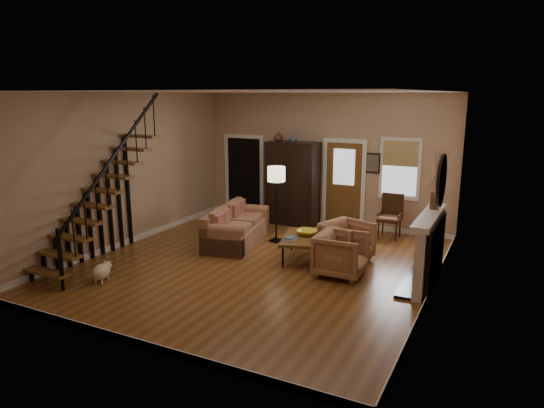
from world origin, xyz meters
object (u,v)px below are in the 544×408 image
at_px(floor_lamp, 276,205).
at_px(side_chair, 390,217).
at_px(coffee_table, 302,248).
at_px(armchair_right, 347,241).
at_px(armchair_left, 341,254).
at_px(armoire, 292,183).
at_px(sofa, 237,226).

distance_m(floor_lamp, side_chair, 2.65).
xyz_separation_m(coffee_table, armchair_right, (0.81, 0.36, 0.15)).
bearing_deg(armchair_left, armoire, 36.67).
bearing_deg(sofa, armoire, 68.16).
xyz_separation_m(armoire, sofa, (-0.39, -2.13, -0.66)).
xyz_separation_m(sofa, armchair_left, (2.70, -0.82, 0.01)).
height_order(coffee_table, armchair_right, armchair_right).
relative_size(coffee_table, side_chair, 1.23).
bearing_deg(side_chair, sofa, -146.66).
height_order(floor_lamp, side_chair, floor_lamp).
distance_m(coffee_table, armchair_left, 1.11).
bearing_deg(armoire, armchair_right, -44.48).
height_order(sofa, side_chair, side_chair).
bearing_deg(armchair_right, sofa, 110.52).
height_order(armoire, coffee_table, armoire).
xyz_separation_m(floor_lamp, side_chair, (2.22, 1.40, -0.34)).
relative_size(coffee_table, armchair_right, 1.45).
xyz_separation_m(coffee_table, armchair_left, (0.98, -0.48, 0.16)).
bearing_deg(armchair_left, side_chair, -6.31).
bearing_deg(coffee_table, armchair_left, -26.05).
distance_m(armchair_left, side_chair, 2.76).
height_order(coffee_table, armchair_left, armchair_left).
distance_m(sofa, armchair_left, 2.82).
distance_m(armoire, armchair_right, 3.08).
xyz_separation_m(armoire, coffee_table, (1.33, -2.47, -0.81)).
distance_m(armchair_left, floor_lamp, 2.45).
height_order(sofa, floor_lamp, floor_lamp).
bearing_deg(side_chair, armchair_left, -94.87).
distance_m(armoire, floor_lamp, 1.65).
bearing_deg(side_chair, armchair_right, -101.96).
distance_m(armoire, coffee_table, 2.92).
relative_size(sofa, coffee_table, 1.68).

